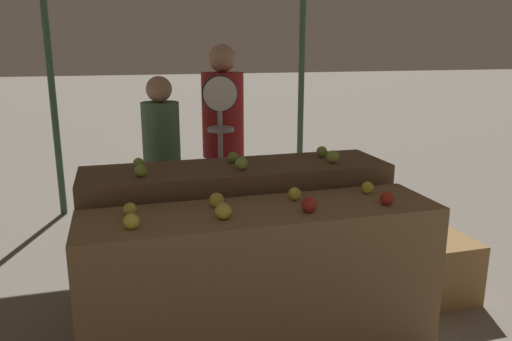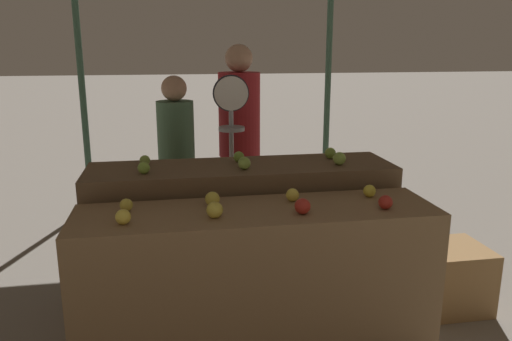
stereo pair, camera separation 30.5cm
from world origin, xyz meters
name	(u,v)px [view 2 (the right image)]	position (x,y,z in m)	size (l,w,h in m)	color
display_counter_front	(257,283)	(0.00, 0.00, 0.45)	(2.05, 0.55, 0.90)	olive
display_counter_back	(242,236)	(0.00, 0.60, 0.51)	(2.05, 0.55, 1.01)	brown
apple_front_0	(123,217)	(-0.72, -0.11, 0.94)	(0.08, 0.08, 0.08)	yellow
apple_front_1	(215,210)	(-0.25, -0.10, 0.94)	(0.09, 0.09, 0.09)	gold
apple_front_2	(303,206)	(0.23, -0.12, 0.94)	(0.09, 0.09, 0.09)	#AD281E
apple_front_3	(386,202)	(0.71, -0.11, 0.94)	(0.08, 0.08, 0.08)	#AD281E
apple_front_4	(126,205)	(-0.72, 0.10, 0.94)	(0.07, 0.07, 0.07)	gold
apple_front_5	(212,199)	(-0.24, 0.10, 0.94)	(0.09, 0.09, 0.09)	gold
apple_front_6	(292,195)	(0.23, 0.11, 0.94)	(0.08, 0.08, 0.08)	yellow
apple_front_7	(370,191)	(0.71, 0.12, 0.94)	(0.08, 0.08, 0.08)	gold
apple_back_0	(144,168)	(-0.64, 0.48, 1.05)	(0.08, 0.08, 0.08)	#84AD3D
apple_back_1	(245,163)	(0.00, 0.49, 1.05)	(0.08, 0.08, 0.08)	#8EB247
apple_back_2	(339,158)	(0.65, 0.50, 1.06)	(0.09, 0.09, 0.09)	#8EB247
apple_back_3	(145,160)	(-0.64, 0.71, 1.05)	(0.07, 0.07, 0.07)	#8EB247
apple_back_4	(239,157)	(-0.01, 0.70, 1.05)	(0.08, 0.08, 0.08)	#7AA338
apple_back_5	(330,153)	(0.65, 0.70, 1.05)	(0.08, 0.08, 0.08)	#84AD3D
produce_scale	(231,132)	(0.00, 1.13, 1.15)	(0.28, 0.20, 1.58)	#99999E
person_vendor_at_scale	(177,155)	(-0.42, 1.47, 0.91)	(0.41, 0.41, 1.56)	#2D2D38
person_customer_left	(239,132)	(0.14, 1.70, 1.05)	(0.48, 0.48, 1.81)	#2D2D38
wooden_crate_side	(451,277)	(1.43, 0.29, 0.22)	(0.45, 0.45, 0.45)	#9E7547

